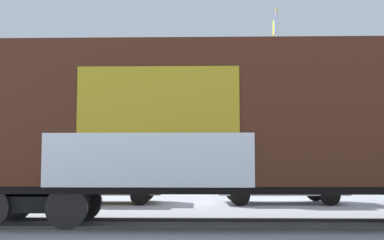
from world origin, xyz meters
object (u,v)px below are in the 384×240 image
at_px(freight_car, 251,120).
at_px(parked_car_tan, 101,178).
at_px(flagpole, 277,73).
at_px(parked_car_white, 278,178).

xyz_separation_m(freight_car, parked_car_tan, (-5.00, 5.27, -1.56)).
distance_m(flagpole, parked_car_tan, 11.60).
bearing_deg(parked_car_white, parked_car_tan, -175.96).
relative_size(flagpole, parked_car_tan, 2.16).
bearing_deg(parked_car_white, flagpole, 84.83).
bearing_deg(parked_car_tan, parked_car_white, 4.04).
bearing_deg(parked_car_tan, freight_car, -46.49).
xyz_separation_m(parked_car_tan, parked_car_white, (6.12, 0.43, -0.01)).
relative_size(freight_car, flagpole, 1.67).
distance_m(parked_car_tan, parked_car_white, 6.14).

